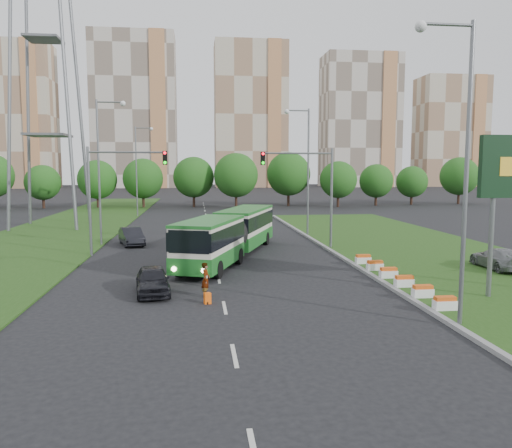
{
  "coord_description": "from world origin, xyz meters",
  "views": [
    {
      "loc": [
        -4.22,
        -28.51,
        6.38
      ],
      "look_at": [
        -0.17,
        5.49,
        2.6
      ],
      "focal_mm": 35.0,
      "sensor_mm": 36.0,
      "label": 1
    }
  ],
  "objects": [
    {
      "name": "car_left_near",
      "position": [
        -6.53,
        -2.92,
        0.7
      ],
      "size": [
        2.16,
        4.3,
        1.41
      ],
      "primitive_type": "imported",
      "rotation": [
        0.0,
        0.0,
        0.12
      ],
      "color": "black",
      "rests_on": "ground"
    },
    {
      "name": "apartment_tower_cwest",
      "position": [
        -25.0,
        150.0,
        26.0
      ],
      "size": [
        28.0,
        15.0,
        52.0
      ],
      "primitive_type": "cube",
      "color": "beige",
      "rests_on": "ground"
    },
    {
      "name": "articulated_bus",
      "position": [
        -2.04,
        7.23,
        1.73
      ],
      "size": [
        2.68,
        17.16,
        2.83
      ],
      "rotation": [
        0.0,
        0.0,
        -0.35
      ],
      "color": "beige",
      "rests_on": "ground"
    },
    {
      "name": "grass_median",
      "position": [
        13.0,
        8.0,
        0.07
      ],
      "size": [
        14.0,
        60.0,
        0.15
      ],
      "primitive_type": "cube",
      "color": "#214513",
      "rests_on": "ground"
    },
    {
      "name": "car_median",
      "position": [
        14.55,
        0.27,
        0.81
      ],
      "size": [
        1.9,
        4.56,
        1.32
      ],
      "primitive_type": "imported",
      "rotation": [
        0.0,
        0.0,
        3.13
      ],
      "color": "gray",
      "rests_on": "grass_median"
    },
    {
      "name": "apartment_tower_east",
      "position": [
        55.0,
        150.0,
        23.5
      ],
      "size": [
        27.0,
        15.0,
        47.0
      ],
      "primitive_type": "cube",
      "color": "beige",
      "rests_on": "ground"
    },
    {
      "name": "traffic_mast_median",
      "position": [
        4.78,
        10.0,
        5.35
      ],
      "size": [
        5.76,
        0.32,
        8.0
      ],
      "color": "slate",
      "rests_on": "ground"
    },
    {
      "name": "transmission_pylon",
      "position": [
        -20.0,
        28.0,
        22.0
      ],
      "size": [
        12.0,
        12.0,
        44.0
      ],
      "primitive_type": null,
      "color": "slate",
      "rests_on": "ground"
    },
    {
      "name": "lane_markings",
      "position": [
        -3.0,
        20.0,
        0.0
      ],
      "size": [
        0.2,
        100.0,
        0.01
      ],
      "primitive_type": null,
      "color": "beige",
      "rests_on": "ground"
    },
    {
      "name": "pedestrian",
      "position": [
        -3.82,
        -3.89,
        0.87
      ],
      "size": [
        0.53,
        0.7,
        1.74
      ],
      "primitive_type": "imported",
      "rotation": [
        0.0,
        0.0,
        1.38
      ],
      "color": "gray",
      "rests_on": "ground"
    },
    {
      "name": "traffic_mast_left",
      "position": [
        -10.38,
        9.0,
        5.35
      ],
      "size": [
        5.76,
        0.32,
        8.0
      ],
      "color": "slate",
      "rests_on": "ground"
    },
    {
      "name": "tree_line",
      "position": [
        10.0,
        55.0,
        4.5
      ],
      "size": [
        120.0,
        8.0,
        9.0
      ],
      "primitive_type": null,
      "color": "#1E5115",
      "rests_on": "ground"
    },
    {
      "name": "midrise_east",
      "position": [
        90.0,
        150.0,
        20.0
      ],
      "size": [
        24.0,
        14.0,
        40.0
      ],
      "primitive_type": "cube",
      "color": "#C0B49B",
      "rests_on": "ground"
    },
    {
      "name": "median_kerb",
      "position": [
        6.05,
        8.0,
        0.09
      ],
      "size": [
        0.3,
        60.0,
        0.18
      ],
      "primitive_type": "cube",
      "color": "gray",
      "rests_on": "ground"
    },
    {
      "name": "left_verge",
      "position": [
        -18.0,
        25.0,
        0.05
      ],
      "size": [
        12.0,
        110.0,
        0.1
      ],
      "primitive_type": "cube",
      "color": "#214513",
      "rests_on": "ground"
    },
    {
      "name": "flower_planters",
      "position": [
        6.7,
        -2.5,
        0.45
      ],
      "size": [
        1.1,
        11.5,
        0.6
      ],
      "primitive_type": null,
      "color": "white",
      "rests_on": "grass_median"
    },
    {
      "name": "car_left_far",
      "position": [
        -9.71,
        14.01,
        0.74
      ],
      "size": [
        2.79,
        4.75,
        1.48
      ],
      "primitive_type": "imported",
      "rotation": [
        0.0,
        0.0,
        0.29
      ],
      "color": "black",
      "rests_on": "ground"
    },
    {
      "name": "apartment_tower_west",
      "position": [
        -65.0,
        150.0,
        24.0
      ],
      "size": [
        26.0,
        15.0,
        48.0
      ],
      "primitive_type": "cube",
      "color": "#C0B49B",
      "rests_on": "ground"
    },
    {
      "name": "shopping_trolley",
      "position": [
        -3.77,
        -5.23,
        0.26
      ],
      "size": [
        0.31,
        0.33,
        0.53
      ],
      "rotation": [
        0.0,
        0.0,
        0.28
      ],
      "color": "#FF5D0D",
      "rests_on": "ground"
    },
    {
      "name": "apartment_tower_ceast",
      "position": [
        15.0,
        150.0,
        25.0
      ],
      "size": [
        25.0,
        15.0,
        50.0
      ],
      "primitive_type": "cube",
      "color": "#C0B49B",
      "rests_on": "ground"
    },
    {
      "name": "ground",
      "position": [
        0.0,
        0.0,
        0.0
      ],
      "size": [
        360.0,
        360.0,
        0.0
      ],
      "primitive_type": "plane",
      "color": "black",
      "rests_on": "ground"
    },
    {
      "name": "street_lamps",
      "position": [
        -3.0,
        10.0,
        6.0
      ],
      "size": [
        36.0,
        60.0,
        12.0
      ],
      "primitive_type": null,
      "color": "slate",
      "rests_on": "ground"
    }
  ]
}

